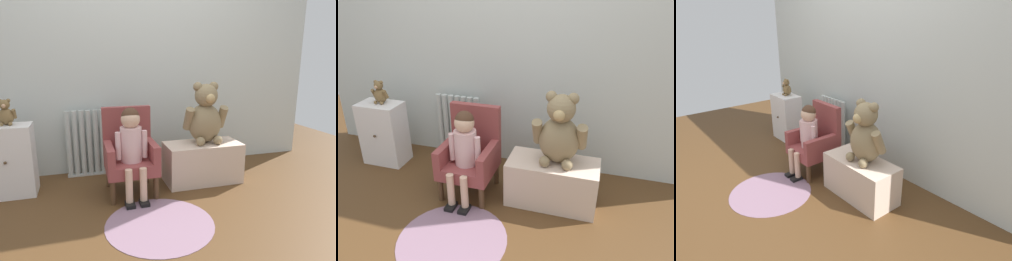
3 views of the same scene
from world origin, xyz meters
TOP-DOWN VIEW (x-y plane):
  - ground_plane at (0.00, 0.00)m, footprint 6.00×6.00m
  - back_wall at (0.00, 1.14)m, footprint 3.80×0.05m
  - radiator at (-0.47, 1.01)m, footprint 0.43×0.05m
  - small_dresser at (-1.11, 0.75)m, footprint 0.38×0.27m
  - child_armchair at (-0.17, 0.56)m, footprint 0.41×0.42m
  - child_figure at (-0.17, 0.45)m, footprint 0.25×0.35m
  - low_bench at (0.49, 0.57)m, footprint 0.68×0.33m
  - large_teddy_bear at (0.52, 0.60)m, footprint 0.39×0.28m
  - small_teddy_bear at (-1.10, 0.77)m, footprint 0.15×0.11m
  - floor_rug at (-0.07, -0.04)m, footprint 0.74×0.74m

SIDE VIEW (x-z plane):
  - ground_plane at x=0.00m, z-range 0.00..0.00m
  - floor_rug at x=-0.07m, z-range 0.00..0.01m
  - low_bench at x=0.49m, z-range 0.00..0.36m
  - small_dresser at x=-1.11m, z-range 0.00..0.58m
  - radiator at x=-0.47m, z-range 0.00..0.63m
  - child_armchair at x=-0.17m, z-range -0.02..0.68m
  - child_figure at x=-0.17m, z-range 0.11..0.83m
  - large_teddy_bear at x=0.52m, z-range 0.33..0.87m
  - small_teddy_bear at x=-1.10m, z-range 0.57..0.78m
  - back_wall at x=0.00m, z-range 0.00..2.40m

